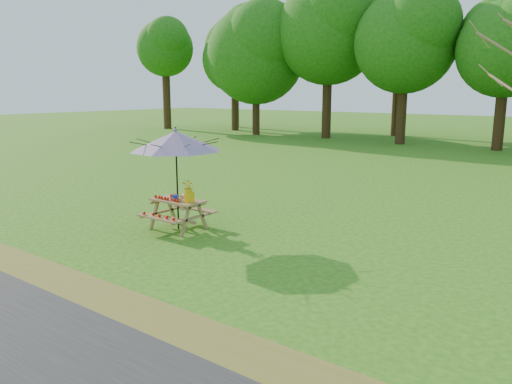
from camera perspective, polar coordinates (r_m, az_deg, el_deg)
The scene contains 7 objects.
ground at distance 9.59m, azimuth -4.69°, elevation -6.78°, with size 120.00×120.00×0.00m, color #276E15.
drygrass_strip at distance 7.87m, azimuth -18.67°, elevation -11.53°, with size 120.00×1.20×0.01m, color olive.
picnic_table at distance 11.11m, azimuth -8.90°, elevation -2.58°, with size 1.20×1.32×0.67m.
patio_umbrella at distance 10.84m, azimuth -9.15°, elevation 5.77°, with size 2.49×2.49×2.25m.
produce_bins at distance 11.05m, azimuth -9.02°, elevation -0.56°, with size 0.30×0.46×0.13m.
tomatoes_row at distance 11.01m, azimuth -10.16°, elevation -0.73°, with size 0.77×0.13×0.07m, color red, non-canonical shape.
flower_bucket at distance 10.70m, azimuth -7.66°, elevation 0.25°, with size 0.32×0.29×0.50m.
Camera 1 is at (6.10, -6.77, 3.00)m, focal length 35.00 mm.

